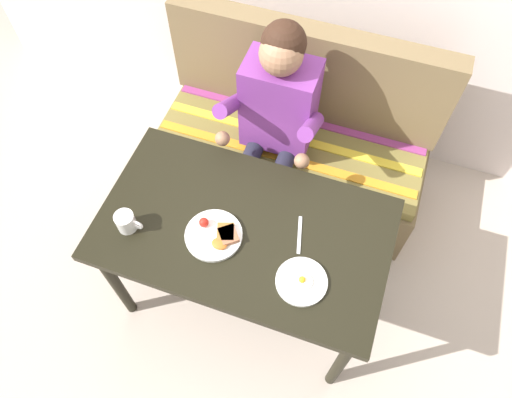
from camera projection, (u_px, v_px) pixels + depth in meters
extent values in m
plane|color=#BBAA9B|center=(247.00, 291.00, 2.58)|extent=(8.00, 8.00, 0.00)
cube|color=black|center=(244.00, 229.00, 1.98)|extent=(1.20, 0.70, 0.04)
cylinder|color=black|center=(116.00, 284.00, 2.24)|extent=(0.05, 0.05, 0.69)
cylinder|color=black|center=(341.00, 363.00, 2.05)|extent=(0.05, 0.05, 0.69)
cylinder|color=black|center=(168.00, 186.00, 2.53)|extent=(0.05, 0.05, 0.69)
cylinder|color=black|center=(370.00, 247.00, 2.34)|extent=(0.05, 0.05, 0.69)
cube|color=brown|center=(289.00, 166.00, 2.77)|extent=(1.44, 0.56, 0.40)
cube|color=olive|center=(291.00, 142.00, 2.57)|extent=(1.40, 0.52, 0.06)
cube|color=brown|center=(308.00, 72.00, 2.42)|extent=(1.44, 0.12, 0.54)
cube|color=orange|center=(284.00, 158.00, 2.47)|extent=(1.38, 0.05, 0.01)
cube|color=yellow|center=(292.00, 138.00, 2.54)|extent=(1.38, 0.05, 0.01)
cube|color=#93387A|center=(299.00, 119.00, 2.61)|extent=(1.38, 0.05, 0.01)
cube|color=#783388|center=(279.00, 104.00, 2.27)|extent=(0.34, 0.22, 0.48)
sphere|color=#9E7051|center=(281.00, 54.00, 1.98)|extent=(0.19, 0.19, 0.19)
sphere|color=#331E14|center=(284.00, 43.00, 1.97)|extent=(0.19, 0.19, 0.19)
cylinder|color=#783388|center=(231.00, 105.00, 2.17)|extent=(0.07, 0.29, 0.23)
cylinder|color=#783388|center=(311.00, 127.00, 2.11)|extent=(0.07, 0.29, 0.23)
sphere|color=#9E7051|center=(222.00, 139.00, 2.20)|extent=(0.07, 0.07, 0.07)
sphere|color=#9E7051|center=(302.00, 161.00, 2.14)|extent=(0.07, 0.07, 0.07)
cylinder|color=#232333|center=(251.00, 157.00, 2.41)|extent=(0.09, 0.34, 0.09)
cylinder|color=#232333|center=(241.00, 210.00, 2.55)|extent=(0.08, 0.08, 0.52)
cube|color=black|center=(238.00, 240.00, 2.72)|extent=(0.09, 0.20, 0.05)
cylinder|color=#232333|center=(283.00, 166.00, 2.38)|extent=(0.09, 0.34, 0.09)
cylinder|color=#232333|center=(271.00, 220.00, 2.52)|extent=(0.08, 0.08, 0.52)
cube|color=black|center=(266.00, 249.00, 2.69)|extent=(0.09, 0.20, 0.05)
cylinder|color=white|center=(214.00, 235.00, 1.93)|extent=(0.23, 0.23, 0.02)
cube|color=#9E632C|center=(226.00, 232.00, 1.92)|extent=(0.09, 0.10, 0.02)
cube|color=#995E40|center=(228.00, 235.00, 1.91)|extent=(0.10, 0.10, 0.02)
sphere|color=red|center=(204.00, 222.00, 1.93)|extent=(0.04, 0.04, 0.04)
ellipsoid|color=#CC6623|center=(220.00, 244.00, 1.89)|extent=(0.06, 0.05, 0.02)
cylinder|color=white|center=(301.00, 281.00, 1.83)|extent=(0.20, 0.20, 0.01)
ellipsoid|color=white|center=(302.00, 280.00, 1.82)|extent=(0.09, 0.08, 0.01)
sphere|color=yellow|center=(302.00, 280.00, 1.81)|extent=(0.03, 0.03, 0.03)
cylinder|color=white|center=(126.00, 222.00, 1.93)|extent=(0.08, 0.08, 0.09)
cylinder|color=brown|center=(124.00, 217.00, 1.89)|extent=(0.07, 0.07, 0.01)
torus|color=white|center=(137.00, 225.00, 1.91)|extent=(0.05, 0.01, 0.05)
cube|color=silver|center=(299.00, 235.00, 1.94)|extent=(0.05, 0.17, 0.00)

